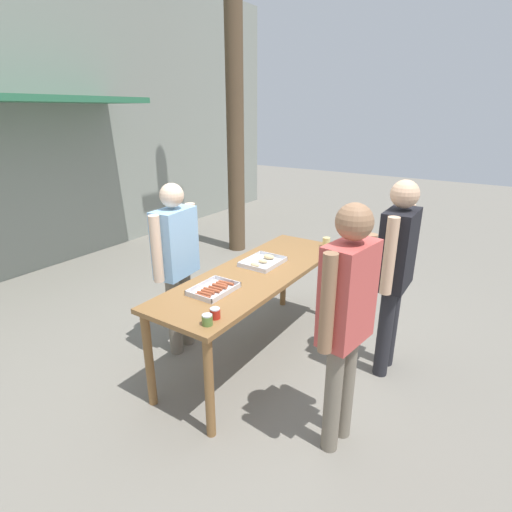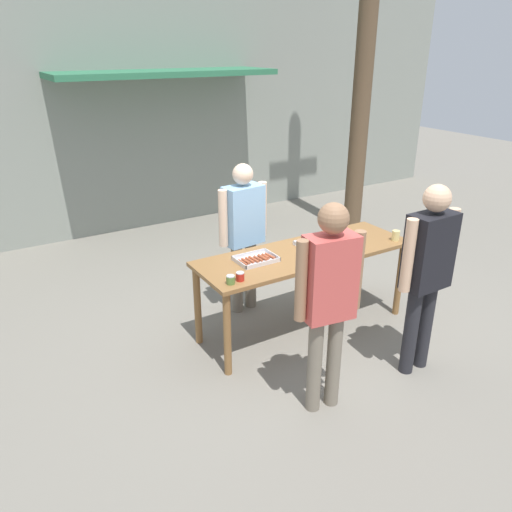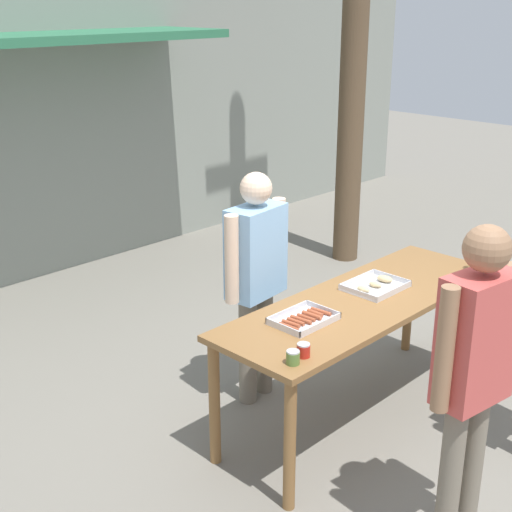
{
  "view_description": "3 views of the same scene",
  "coord_description": "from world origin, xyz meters",
  "px_view_note": "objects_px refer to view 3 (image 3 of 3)",
  "views": [
    {
      "loc": [
        -2.82,
        -1.87,
        2.27
      ],
      "look_at": [
        0.0,
        0.0,
        1.03
      ],
      "focal_mm": 28.0,
      "sensor_mm": 36.0,
      "label": 1
    },
    {
      "loc": [
        -2.82,
        -3.67,
        2.79
      ],
      "look_at": [
        -0.55,
        0.05,
        0.93
      ],
      "focal_mm": 35.0,
      "sensor_mm": 36.0,
      "label": 2
    },
    {
      "loc": [
        -3.57,
        -2.51,
        2.75
      ],
      "look_at": [
        -0.32,
        0.68,
        1.08
      ],
      "focal_mm": 50.0,
      "sensor_mm": 36.0,
      "label": 3
    }
  ],
  "objects_px": {
    "food_tray_buns": "(376,286)",
    "beer_cup": "(474,263)",
    "person_server_behind_table": "(256,269)",
    "person_customer_holding_hotdog": "(474,361)",
    "food_tray_sausages": "(304,319)",
    "condiment_jar_mustard": "(293,357)",
    "condiment_jar_ketchup": "(303,350)"
  },
  "relations": [
    {
      "from": "food_tray_sausages",
      "to": "person_customer_holding_hotdog",
      "type": "relative_size",
      "value": 0.22
    },
    {
      "from": "food_tray_sausages",
      "to": "food_tray_buns",
      "type": "distance_m",
      "value": 0.75
    },
    {
      "from": "beer_cup",
      "to": "person_server_behind_table",
      "type": "height_order",
      "value": "person_server_behind_table"
    },
    {
      "from": "person_customer_holding_hotdog",
      "to": "beer_cup",
      "type": "bearing_deg",
      "value": -143.69
    },
    {
      "from": "condiment_jar_ketchup",
      "to": "beer_cup",
      "type": "bearing_deg",
      "value": -0.37
    },
    {
      "from": "food_tray_sausages",
      "to": "person_customer_holding_hotdog",
      "type": "bearing_deg",
      "value": -92.98
    },
    {
      "from": "food_tray_sausages",
      "to": "condiment_jar_mustard",
      "type": "relative_size",
      "value": 4.94
    },
    {
      "from": "food_tray_buns",
      "to": "condiment_jar_mustard",
      "type": "distance_m",
      "value": 1.24
    },
    {
      "from": "person_customer_holding_hotdog",
      "to": "food_tray_buns",
      "type": "bearing_deg",
      "value": -116.67
    },
    {
      "from": "person_customer_holding_hotdog",
      "to": "food_tray_sausages",
      "type": "bearing_deg",
      "value": -84.6
    },
    {
      "from": "beer_cup",
      "to": "food_tray_buns",
      "type": "bearing_deg",
      "value": 158.64
    },
    {
      "from": "person_server_behind_table",
      "to": "person_customer_holding_hotdog",
      "type": "distance_m",
      "value": 1.8
    },
    {
      "from": "food_tray_buns",
      "to": "condiment_jar_ketchup",
      "type": "relative_size",
      "value": 5.21
    },
    {
      "from": "food_tray_buns",
      "to": "person_customer_holding_hotdog",
      "type": "xyz_separation_m",
      "value": [
        -0.81,
        -1.15,
        0.17
      ]
    },
    {
      "from": "food_tray_sausages",
      "to": "beer_cup",
      "type": "xyz_separation_m",
      "value": [
        1.53,
        -0.3,
        0.04
      ]
    },
    {
      "from": "food_tray_buns",
      "to": "person_server_behind_table",
      "type": "height_order",
      "value": "person_server_behind_table"
    },
    {
      "from": "condiment_jar_mustard",
      "to": "person_server_behind_table",
      "type": "xyz_separation_m",
      "value": [
        0.67,
        0.94,
        0.08
      ]
    },
    {
      "from": "condiment_jar_mustard",
      "to": "food_tray_sausages",
      "type": "bearing_deg",
      "value": 34.44
    },
    {
      "from": "person_server_behind_table",
      "to": "person_customer_holding_hotdog",
      "type": "relative_size",
      "value": 0.95
    },
    {
      "from": "food_tray_sausages",
      "to": "condiment_jar_ketchup",
      "type": "relative_size",
      "value": 4.94
    },
    {
      "from": "food_tray_buns",
      "to": "person_server_behind_table",
      "type": "xyz_separation_m",
      "value": [
        -0.53,
        0.63,
        0.1
      ]
    },
    {
      "from": "beer_cup",
      "to": "person_server_behind_table",
      "type": "distance_m",
      "value": 1.61
    },
    {
      "from": "condiment_jar_ketchup",
      "to": "person_customer_holding_hotdog",
      "type": "relative_size",
      "value": 0.04
    },
    {
      "from": "food_tray_buns",
      "to": "beer_cup",
      "type": "distance_m",
      "value": 0.84
    },
    {
      "from": "food_tray_sausages",
      "to": "food_tray_buns",
      "type": "relative_size",
      "value": 0.95
    },
    {
      "from": "food_tray_sausages",
      "to": "person_server_behind_table",
      "type": "height_order",
      "value": "person_server_behind_table"
    },
    {
      "from": "condiment_jar_mustard",
      "to": "beer_cup",
      "type": "bearing_deg",
      "value": 0.07
    },
    {
      "from": "condiment_jar_mustard",
      "to": "person_server_behind_table",
      "type": "height_order",
      "value": "person_server_behind_table"
    },
    {
      "from": "person_server_behind_table",
      "to": "person_customer_holding_hotdog",
      "type": "bearing_deg",
      "value": -105.42
    },
    {
      "from": "food_tray_buns",
      "to": "condiment_jar_mustard",
      "type": "height_order",
      "value": "condiment_jar_mustard"
    },
    {
      "from": "condiment_jar_mustard",
      "to": "condiment_jar_ketchup",
      "type": "bearing_deg",
      "value": 8.08
    },
    {
      "from": "food_tray_buns",
      "to": "beer_cup",
      "type": "relative_size",
      "value": 3.73
    }
  ]
}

